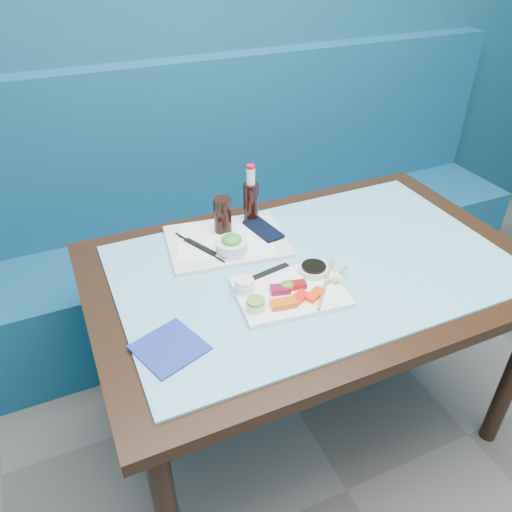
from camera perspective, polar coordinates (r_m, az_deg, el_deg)
name	(u,v)px	position (r m, az deg, el deg)	size (l,w,h in m)	color
booth_bench	(223,236)	(2.43, -3.78, 2.26)	(3.00, 0.56, 1.17)	navy
dining_table	(312,287)	(1.64, 6.37, -3.51)	(1.40, 0.90, 0.75)	black
glass_top	(313,265)	(1.59, 6.57, -1.04)	(1.22, 0.76, 0.01)	#66B2CD
sashimi_plate	(290,292)	(1.45, 3.92, -4.17)	(0.31, 0.22, 0.02)	white
salmon_left	(283,304)	(1.39, 3.15, -5.46)	(0.07, 0.04, 0.02)	#E85309
salmon_mid	(298,298)	(1.41, 4.88, -4.83)	(0.06, 0.03, 0.02)	#FF180A
salmon_right	(315,295)	(1.43, 6.75, -4.42)	(0.06, 0.03, 0.01)	#F53909
tuna_left	(280,289)	(1.44, 2.79, -3.83)	(0.06, 0.03, 0.02)	maroon
tuna_right	(297,285)	(1.46, 4.73, -3.30)	(0.05, 0.03, 0.02)	maroon
seaweed_garnish	(287,285)	(1.45, 3.59, -3.38)	(0.04, 0.04, 0.02)	#3F841E
ramekin_wasabi	(256,306)	(1.37, -0.03, -5.72)	(0.05, 0.05, 0.02)	white
wasabi_fill	(256,301)	(1.36, -0.03, -5.18)	(0.05, 0.05, 0.01)	#5E9730
ramekin_ginger	(245,286)	(1.44, -1.31, -3.49)	(0.06, 0.06, 0.03)	white
ginger_fill	(245,281)	(1.43, -1.32, -2.91)	(0.05, 0.05, 0.01)	#FDE5D0
soy_dish	(314,270)	(1.52, 6.60, -1.56)	(0.09, 0.09, 0.02)	white
soy_fill	(314,266)	(1.51, 6.63, -1.19)	(0.08, 0.08, 0.01)	black
lemon_wedge	(339,278)	(1.48, 9.50, -2.53)	(0.04, 0.04, 0.03)	#FFEF78
chopstick_sleeve	(270,271)	(1.52, 1.62, -1.75)	(0.13, 0.02, 0.00)	black
wooden_chopstick_a	(326,282)	(1.48, 7.99, -3.01)	(0.01, 0.01, 0.25)	#A2854C
wooden_chopstick_b	(329,282)	(1.49, 8.32, -2.94)	(0.01, 0.01, 0.20)	#9C7F49
serving_tray	(226,241)	(1.68, -3.40, 1.68)	(0.39, 0.29, 0.01)	silver
paper_placemat	(226,239)	(1.67, -3.41, 1.92)	(0.31, 0.22, 0.00)	white
seaweed_bowl	(232,246)	(1.60, -2.79, 1.10)	(0.10, 0.10, 0.04)	silver
seaweed_salad	(232,240)	(1.58, -2.82, 1.86)	(0.07, 0.07, 0.03)	#349322
cola_glass	(223,215)	(1.69, -3.84, 4.66)	(0.06, 0.06, 0.12)	black
navy_pouch	(263,229)	(1.71, 0.81, 3.06)	(0.07, 0.16, 0.01)	black
fork	(249,216)	(1.79, -0.77, 4.60)	(0.01, 0.01, 0.08)	white
black_chopstick_a	(199,247)	(1.64, -6.51, 1.04)	(0.01, 0.01, 0.24)	black
black_chopstick_b	(202,247)	(1.64, -6.25, 1.08)	(0.01, 0.01, 0.20)	black
tray_sleeve	(200,247)	(1.64, -6.38, 1.03)	(0.02, 0.14, 0.00)	black
cola_bottle_body	(251,204)	(1.76, -0.58, 6.01)	(0.05, 0.05, 0.15)	black
cola_bottle_neck	(251,176)	(1.71, -0.60, 9.09)	(0.03, 0.03, 0.06)	white
cola_bottle_cap	(251,167)	(1.69, -0.61, 10.15)	(0.03, 0.03, 0.01)	red
blue_napkin	(169,348)	(1.31, -9.86, -10.27)	(0.16, 0.16, 0.01)	navy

